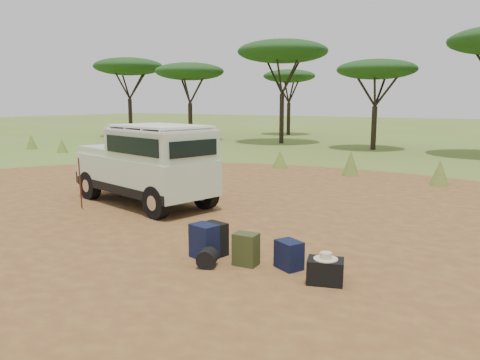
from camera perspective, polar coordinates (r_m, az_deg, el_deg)
The scene contains 13 objects.
ground at distance 9.28m, azimuth -5.00°, elevation -6.74°, with size 140.00×140.00×0.00m, color olive.
dirt_clearing at distance 9.28m, azimuth -5.00°, elevation -6.71°, with size 23.00×23.00×0.01m, color olive.
grass_fringe at distance 16.75m, azimuth 13.56°, elevation 1.78°, with size 36.60×1.60×0.90m.
acacia_treeline at distance 27.37m, azimuth 23.05°, elevation 13.60°, with size 46.70×13.20×6.26m.
safari_vehicle at distance 12.00m, azimuth -11.22°, elevation 1.66°, with size 4.43×2.52×2.04m.
walking_staff at distance 11.79m, azimuth -18.90°, elevation -0.44°, with size 0.03×0.03×1.37m, color maroon.
backpack_black at distance 8.03m, azimuth -3.18°, elevation -7.21°, with size 0.41×0.31×0.57m, color black.
backpack_navy at distance 7.89m, azimuth -4.38°, elevation -7.46°, with size 0.44×0.32×0.58m, color #101634.
backpack_olive at distance 7.55m, azimuth 0.73°, elevation -8.47°, with size 0.38×0.27×0.53m, color #3B421E.
duffel_navy at distance 7.44m, azimuth 5.99°, elevation -9.08°, with size 0.40×0.30×0.45m, color #101634.
hard_case at distance 6.97m, azimuth 10.36°, elevation -10.90°, with size 0.51×0.36×0.36m, color black.
stuff_sack at distance 7.51m, azimuth -4.01°, elevation -9.48°, with size 0.30×0.30×0.30m, color black.
safari_hat at distance 6.89m, azimuth 10.41°, elevation -9.19°, with size 0.35×0.35×0.10m.
Camera 1 is at (5.42, -7.07, 2.60)m, focal length 35.00 mm.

